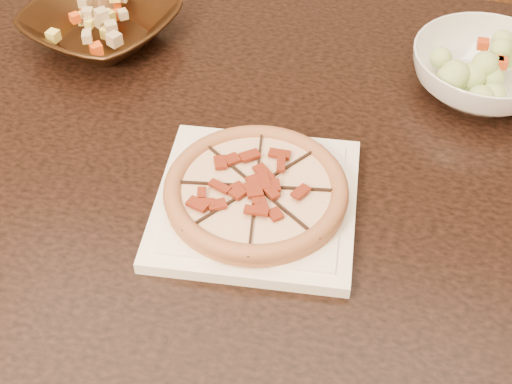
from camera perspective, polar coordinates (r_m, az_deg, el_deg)
dining_table at (r=1.14m, az=-2.87°, el=1.30°), size 1.55×1.05×0.75m
plate at (r=0.95m, az=0.00°, el=-0.81°), size 0.28×0.28×0.02m
pizza at (r=0.94m, az=-0.00°, el=0.16°), size 0.24×0.24×0.03m
bronze_bowl at (r=1.27m, az=-12.24°, el=12.91°), size 0.32×0.32×0.06m
mixed_dish at (r=1.25m, az=-12.62°, el=14.58°), size 0.11×0.12×0.03m
salad_bowl at (r=1.18m, az=17.77°, el=9.18°), size 0.25×0.25×0.07m
salad at (r=1.15m, az=18.35°, el=11.27°), size 0.12×0.12×0.04m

